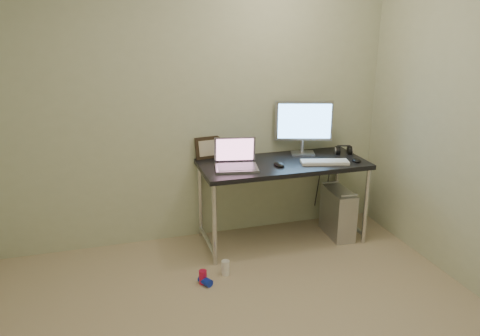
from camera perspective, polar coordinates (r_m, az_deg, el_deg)
name	(u,v)px	position (r m, az deg, el deg)	size (l,w,h in m)	color
wall_back	(197,103)	(4.13, -5.26, 7.84)	(3.50, 0.02, 2.50)	beige
desk	(283,171)	(4.16, 5.23, -0.39)	(1.47, 0.64, 0.75)	black
tower_computer	(338,213)	(4.49, 11.83, -5.35)	(0.21, 0.44, 0.47)	#B8B8BD
cable_a	(318,184)	(4.67, 9.52, -1.92)	(0.01, 0.01, 0.70)	black
cable_b	(327,185)	(4.70, 10.60, -2.11)	(0.01, 0.01, 0.72)	black
can_red	(203,277)	(3.72, -4.55, -13.11)	(0.06, 0.06, 0.11)	#D41541
can_white	(226,268)	(3.82, -1.77, -12.05)	(0.07, 0.07, 0.12)	white
can_blue	(205,281)	(3.71, -4.25, -13.58)	(0.06, 0.06, 0.11)	#122AC4
laptop	(236,161)	(3.96, -0.51, 0.90)	(0.40, 0.35, 0.25)	#B4B3BA
monitor	(304,123)	(4.33, 7.77, 5.41)	(0.51, 0.21, 0.50)	#B4B3BA
keyboard	(325,162)	(4.14, 10.27, 0.72)	(0.41, 0.13, 0.02)	white
mouse_right	(357,159)	(4.26, 14.02, 1.04)	(0.07, 0.12, 0.04)	black
mouse_left	(279,164)	(4.02, 4.78, 0.53)	(0.08, 0.12, 0.04)	black
headphones	(343,151)	(4.47, 12.50, 2.06)	(0.18, 0.10, 0.10)	black
picture_frame	(209,148)	(4.21, -3.83, 2.49)	(0.25, 0.03, 0.20)	black
webcam	(230,149)	(4.22, -1.20, 2.36)	(0.05, 0.04, 0.12)	silver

